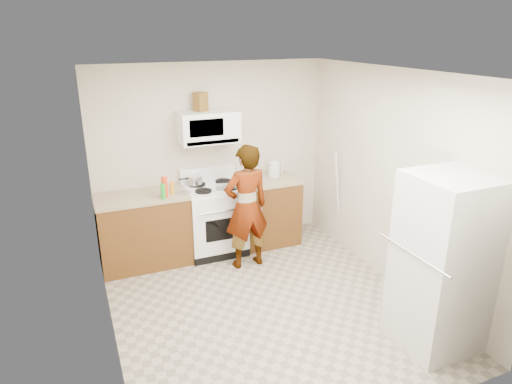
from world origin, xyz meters
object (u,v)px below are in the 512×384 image
microwave (209,127)px  saucepan (195,180)px  fridge (442,263)px  person (246,207)px  kettle (274,169)px  gas_range (214,218)px

microwave → saucepan: 0.72m
microwave → fridge: microwave is taller
person → kettle: size_ratio=8.08×
fridge → saucepan: 3.21m
gas_range → microwave: 1.22m
microwave → person: 1.15m
fridge → saucepan: size_ratio=8.77×
kettle → saucepan: 1.13m
gas_range → saucepan: (-0.21, 0.14, 0.52)m
gas_range → saucepan: bearing=147.1°
gas_range → microwave: size_ratio=1.49×
person → saucepan: 0.84m
gas_range → person: person is taller
person → fridge: fridge is taller
microwave → kettle: size_ratio=3.84×
kettle → saucepan: size_ratio=1.02×
person → gas_range: bearing=-68.7°
gas_range → kettle: size_ratio=5.71×
kettle → saucepan: bearing=169.3°
microwave → saucepan: bearing=177.9°
microwave → person: size_ratio=0.48×
microwave → saucepan: microwave is taller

